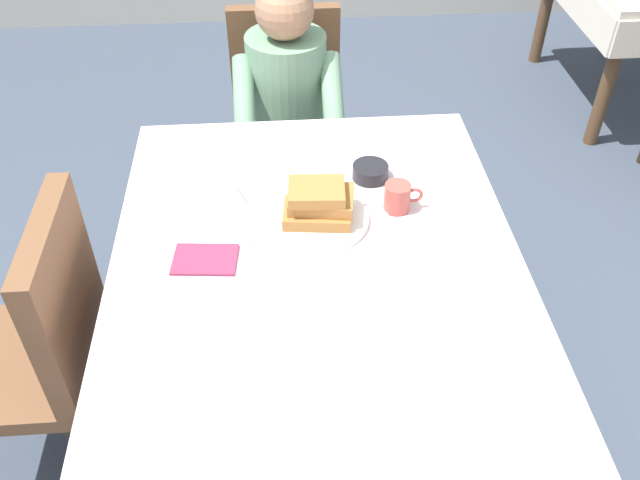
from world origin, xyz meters
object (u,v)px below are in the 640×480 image
object	(u,v)px
dining_table_main	(318,293)
knife_right_of_plate	(387,222)
chair_diner	(287,111)
chair_left_side	(41,339)
plate_breakfast	(320,219)
bowl_butter	(370,172)
cup_coffee	(398,197)
syrup_pitcher	(237,195)
fork_left_of_plate	(253,228)
breakfast_stack	(319,203)
spoon_near_edge	(324,297)
diner_person	(288,100)

from	to	relation	value
dining_table_main	knife_right_of_plate	size ratio (longest dim) A/B	7.62
chair_diner	chair_left_side	xyz separation A→B (m)	(-0.73, -1.17, 0.00)
chair_diner	knife_right_of_plate	world-z (taller)	chair_diner
plate_breakfast	bowl_butter	distance (m)	0.26
cup_coffee	syrup_pitcher	xyz separation A→B (m)	(-0.46, 0.05, -0.01)
plate_breakfast	bowl_butter	bearing A→B (deg)	49.27
cup_coffee	fork_left_of_plate	bearing A→B (deg)	-171.83
plate_breakfast	chair_left_side	bearing A→B (deg)	-165.99
breakfast_stack	cup_coffee	bearing A→B (deg)	9.14
bowl_butter	spoon_near_edge	size ratio (longest dim) A/B	0.73
diner_person	syrup_pitcher	size ratio (longest dim) A/B	14.00
chair_diner	breakfast_stack	xyz separation A→B (m)	(0.06, -0.97, 0.28)
breakfast_stack	dining_table_main	bearing A→B (deg)	-94.55
cup_coffee	syrup_pitcher	bearing A→B (deg)	173.56
breakfast_stack	syrup_pitcher	world-z (taller)	breakfast_stack
cup_coffee	spoon_near_edge	size ratio (longest dim) A/B	0.75
chair_left_side	chair_diner	bearing A→B (deg)	-31.93
diner_person	chair_left_side	xyz separation A→B (m)	(-0.73, -1.01, -0.14)
dining_table_main	plate_breakfast	bearing A→B (deg)	84.60
dining_table_main	bowl_butter	distance (m)	0.45
plate_breakfast	cup_coffee	size ratio (longest dim) A/B	2.48
bowl_butter	syrup_pitcher	world-z (taller)	syrup_pitcher
diner_person	fork_left_of_plate	size ratio (longest dim) A/B	6.22
diner_person	plate_breakfast	xyz separation A→B (m)	(0.06, -0.82, 0.08)
breakfast_stack	syrup_pitcher	bearing A→B (deg)	158.87
diner_person	plate_breakfast	world-z (taller)	diner_person
chair_left_side	breakfast_stack	distance (m)	0.86
diner_person	bowl_butter	world-z (taller)	diner_person
spoon_near_edge	breakfast_stack	bearing A→B (deg)	91.22
knife_right_of_plate	spoon_near_edge	xyz separation A→B (m)	(-0.20, -0.28, 0.00)
bowl_butter	spoon_near_edge	bearing A→B (deg)	-110.12
cup_coffee	dining_table_main	bearing A→B (deg)	-136.20
syrup_pitcher	spoon_near_edge	world-z (taller)	syrup_pitcher
chair_diner	spoon_near_edge	bearing A→B (deg)	92.18
chair_left_side	diner_person	bearing A→B (deg)	-35.71
chair_diner	cup_coffee	distance (m)	1.01
chair_left_side	fork_left_of_plate	xyz separation A→B (m)	(0.60, 0.18, 0.21)
chair_left_side	fork_left_of_plate	distance (m)	0.66
fork_left_of_plate	spoon_near_edge	size ratio (longest dim) A/B	1.20
dining_table_main	chair_diner	bearing A→B (deg)	92.04
dining_table_main	breakfast_stack	xyz separation A→B (m)	(0.02, 0.20, 0.15)
knife_right_of_plate	dining_table_main	bearing A→B (deg)	133.95
chair_left_side	cup_coffee	distance (m)	1.07
dining_table_main	spoon_near_edge	world-z (taller)	spoon_near_edge
plate_breakfast	knife_right_of_plate	size ratio (longest dim) A/B	1.40
chair_diner	spoon_near_edge	size ratio (longest dim) A/B	6.20
dining_table_main	fork_left_of_plate	world-z (taller)	fork_left_of_plate
plate_breakfast	syrup_pitcher	bearing A→B (deg)	158.48
diner_person	bowl_butter	xyz separation A→B (m)	(0.23, -0.62, 0.09)
bowl_butter	spoon_near_edge	world-z (taller)	bowl_butter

